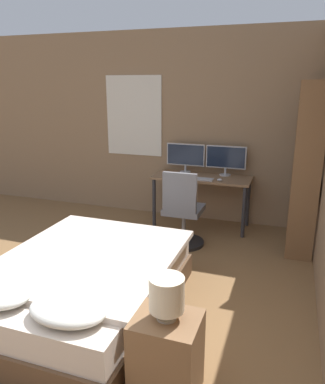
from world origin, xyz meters
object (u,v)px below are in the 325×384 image
(computer_mouse, at_px, (220,180))
(monitor_left, at_px, (186,156))
(bedside_lamp, at_px, (167,294))
(bookshelf, at_px, (307,165))
(office_chair, at_px, (183,216))
(desk, at_px, (202,183))
(monitor_right, at_px, (226,158))
(bed, at_px, (85,285))
(nightstand, at_px, (167,357))
(keyboard, at_px, (199,179))

(computer_mouse, bearing_deg, monitor_left, 148.38)
(bedside_lamp, bearing_deg, computer_mouse, 94.53)
(bookshelf, bearing_deg, office_chair, -166.77)
(computer_mouse, xyz_separation_m, office_chair, (-0.34, -0.57, -0.35))
(desk, relative_size, monitor_right, 2.43)
(bed, xyz_separation_m, computer_mouse, (0.75, 2.21, 0.49))
(monitor_right, height_order, bookshelf, bookshelf)
(computer_mouse, relative_size, bookshelf, 0.03)
(monitor_left, xyz_separation_m, computer_mouse, (0.57, -0.35, -0.22))
(nightstand, relative_size, computer_mouse, 8.18)
(office_chair, distance_m, bookshelf, 1.56)
(monitor_left, distance_m, computer_mouse, 0.71)
(keyboard, bearing_deg, bedside_lamp, -79.91)
(keyboard, bearing_deg, monitor_right, 50.56)
(monitor_left, bearing_deg, keyboard, -50.56)
(monitor_left, bearing_deg, office_chair, -75.74)
(bed, relative_size, keyboard, 5.04)
(bedside_lamp, distance_m, computer_mouse, 2.88)
(bed, distance_m, office_chair, 1.70)
(bed, bearing_deg, keyboard, 77.96)
(office_chair, bearing_deg, bedside_lamp, -76.16)
(bed, height_order, monitor_right, monitor_right)
(desk, distance_m, bookshelf, 1.46)
(bed, height_order, office_chair, office_chair)
(office_chair, bearing_deg, monitor_left, 104.26)
(keyboard, bearing_deg, bed, -102.04)
(monitor_left, relative_size, office_chair, 0.57)
(keyboard, bearing_deg, computer_mouse, 0.00)
(bookshelf, bearing_deg, bedside_lamp, -107.25)
(office_chair, relative_size, bookshelf, 0.49)
(monitor_left, relative_size, bookshelf, 0.28)
(office_chair, bearing_deg, keyboard, 84.50)
(bedside_lamp, relative_size, desk, 0.21)
(nightstand, bearing_deg, computer_mouse, 94.53)
(bookshelf, bearing_deg, monitor_left, 159.56)
(monitor_left, relative_size, keyboard, 1.44)
(bedside_lamp, relative_size, computer_mouse, 4.03)
(bed, xyz_separation_m, monitor_left, (0.18, 2.57, 0.71))
(bed, distance_m, keyboard, 2.31)
(monitor_right, distance_m, bookshelf, 1.20)
(computer_mouse, bearing_deg, nightstand, -85.47)
(bedside_lamp, bearing_deg, monitor_right, 93.90)
(nightstand, height_order, monitor_right, monitor_right)
(monitor_right, xyz_separation_m, keyboard, (-0.29, -0.35, -0.23))
(nightstand, relative_size, bedside_lamp, 2.03)
(monitor_left, distance_m, bookshelf, 1.72)
(bed, xyz_separation_m, desk, (0.47, 2.39, 0.37))
(nightstand, relative_size, desk, 0.42)
(desk, height_order, office_chair, office_chair)
(desk, distance_m, computer_mouse, 0.35)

